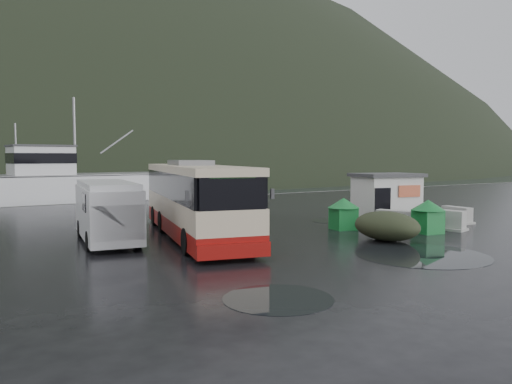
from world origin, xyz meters
TOP-DOWN VIEW (x-y plane):
  - ground at (0.00, 0.00)m, footprint 160.00×160.00m
  - quay_edge at (0.00, 20.00)m, footprint 160.00×0.60m
  - coach_bus at (-2.23, 2.13)m, footprint 5.41×11.54m
  - white_van at (-5.59, 2.90)m, footprint 2.76×5.85m
  - waste_bin_left at (4.35, 0.42)m, footprint 1.22×1.22m
  - waste_bin_right at (6.63, -2.38)m, footprint 1.18×1.18m
  - dome_tent at (3.73, -2.71)m, footprint 2.23×3.02m
  - ticket_kiosk at (7.90, 1.15)m, footprint 3.58×3.00m
  - jersey_barrier_a at (6.22, -0.93)m, footprint 1.44×1.96m
  - jersey_barrier_b at (8.18, -2.13)m, footprint 1.28×1.94m
  - jersey_barrier_c at (10.64, -0.98)m, footprint 0.92×1.66m
  - fishing_trawler at (2.03, 28.76)m, footprint 24.45×6.19m
  - puddles at (2.28, -3.93)m, footprint 14.48×12.36m

SIDE VIEW (x-z plane):
  - ground at x=0.00m, z-range 0.00..0.00m
  - quay_edge at x=0.00m, z-range -0.75..0.75m
  - coach_bus at x=-2.23m, z-range -1.58..1.58m
  - white_van at x=-5.59m, z-range -1.17..1.17m
  - waste_bin_left at x=4.35m, z-range -0.72..0.72m
  - waste_bin_right at x=6.63m, z-range -0.72..0.72m
  - dome_tent at x=3.73m, z-range -0.57..0.57m
  - ticket_kiosk at x=7.90m, z-range -1.23..1.23m
  - jersey_barrier_a at x=6.22m, z-range -0.44..0.44m
  - jersey_barrier_b at x=8.18m, z-range -0.44..0.44m
  - jersey_barrier_c at x=10.64m, z-range -0.40..0.40m
  - fishing_trawler at x=2.03m, z-range -4.86..4.86m
  - puddles at x=2.28m, z-range 0.00..0.01m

